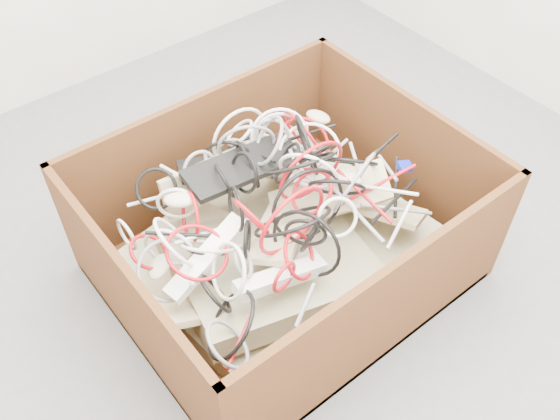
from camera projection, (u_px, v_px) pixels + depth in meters
ground at (293, 259)px, 2.29m from camera, size 3.00×3.00×0.00m
cardboard_box at (280, 248)px, 2.15m from camera, size 1.15×0.96×0.51m
keyboard_pile at (272, 212)px, 2.08m from camera, size 1.01×0.71×0.35m
mice_scatter at (265, 200)px, 2.00m from camera, size 0.93×0.56×0.17m
power_strip_left at (206, 258)px, 1.83m from camera, size 0.32×0.12×0.13m
power_strip_right at (281, 278)px, 1.83m from camera, size 0.30×0.11×0.10m
vga_plug at (405, 166)px, 2.08m from camera, size 0.06×0.06×0.03m
cable_tangle at (270, 195)px, 1.94m from camera, size 1.08×0.75×0.45m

